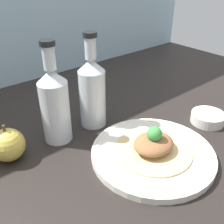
% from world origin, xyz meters
% --- Properties ---
extents(ground_plane, '(1.80, 1.10, 0.04)m').
position_xyz_m(ground_plane, '(0.00, 0.00, -0.02)').
color(ground_plane, black).
extents(plate, '(0.29, 0.29, 0.02)m').
position_xyz_m(plate, '(0.09, -0.08, 0.01)').
color(plate, silver).
rests_on(plate, ground_plane).
extents(plated_food, '(0.18, 0.18, 0.07)m').
position_xyz_m(plated_food, '(0.09, -0.08, 0.03)').
color(plated_food, '#D6BC7F').
rests_on(plated_food, plate).
extents(cider_bottle_left, '(0.07, 0.07, 0.25)m').
position_xyz_m(cider_bottle_left, '(-0.04, 0.12, 0.10)').
color(cider_bottle_left, silver).
rests_on(cider_bottle_left, ground_plane).
extents(cider_bottle_right, '(0.07, 0.07, 0.25)m').
position_xyz_m(cider_bottle_right, '(0.07, 0.12, 0.10)').
color(cider_bottle_right, silver).
rests_on(cider_bottle_right, ground_plane).
extents(apple, '(0.08, 0.08, 0.09)m').
position_xyz_m(apple, '(-0.16, 0.12, 0.04)').
color(apple, gold).
rests_on(apple, ground_plane).
extents(dipping_bowl, '(0.09, 0.09, 0.03)m').
position_xyz_m(dipping_bowl, '(0.32, -0.08, 0.01)').
color(dipping_bowl, silver).
rests_on(dipping_bowl, ground_plane).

